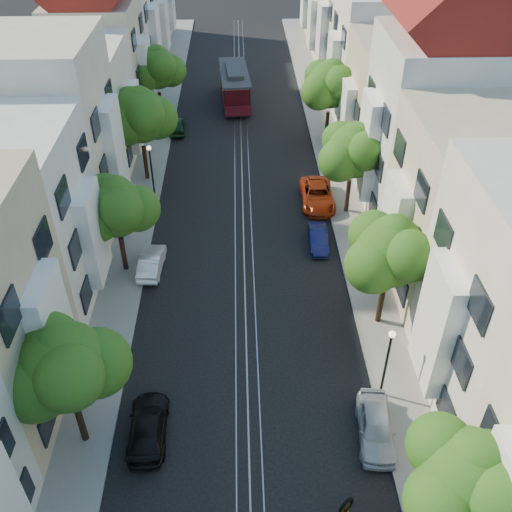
{
  "coord_description": "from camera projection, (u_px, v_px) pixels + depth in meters",
  "views": [
    {
      "loc": [
        -0.16,
        -13.27,
        21.83
      ],
      "look_at": [
        0.66,
        12.25,
        2.2
      ],
      "focal_mm": 40.0,
      "sensor_mm": 36.0,
      "label": 1
    }
  ],
  "objects": [
    {
      "name": "lamp_west",
      "position": [
        151.0,
        165.0,
        39.36
      ],
      "size": [
        0.32,
        0.32,
        4.16
      ],
      "color": "black",
      "rests_on": "ground"
    },
    {
      "name": "tree_w_b",
      "position": [
        117.0,
        209.0,
        32.04
      ],
      "size": [
        4.72,
        3.87,
        6.27
      ],
      "color": "black",
      "rests_on": "ground"
    },
    {
      "name": "sidewalk_west",
      "position": [
        152.0,
        160.0,
        45.79
      ],
      "size": [
        2.5,
        80.0,
        0.12
      ],
      "primitive_type": "cube",
      "color": "gray",
      "rests_on": "ground"
    },
    {
      "name": "tree_e_a",
      "position": [
        469.0,
        479.0,
        18.93
      ],
      "size": [
        4.72,
        3.87,
        6.27
      ],
      "color": "black",
      "rests_on": "ground"
    },
    {
      "name": "tree_w_c",
      "position": [
        140.0,
        117.0,
        40.34
      ],
      "size": [
        5.13,
        4.28,
        7.09
      ],
      "color": "black",
      "rests_on": "ground"
    },
    {
      "name": "rail_left",
      "position": [
        235.0,
        159.0,
        45.99
      ],
      "size": [
        0.06,
        80.0,
        0.02
      ],
      "primitive_type": "cube",
      "color": "gray",
      "rests_on": "ground"
    },
    {
      "name": "tree_w_a",
      "position": [
        66.0,
        368.0,
        22.32
      ],
      "size": [
        4.93,
        4.08,
        6.68
      ],
      "color": "black",
      "rests_on": "ground"
    },
    {
      "name": "rail_slot",
      "position": [
        242.0,
        159.0,
        46.0
      ],
      "size": [
        0.06,
        80.0,
        0.02
      ],
      "primitive_type": "cube",
      "color": "gray",
      "rests_on": "ground"
    },
    {
      "name": "sidewalk_east",
      "position": [
        331.0,
        157.0,
        46.16
      ],
      "size": [
        2.5,
        80.0,
        0.12
      ],
      "primitive_type": "cube",
      "color": "gray",
      "rests_on": "ground"
    },
    {
      "name": "tree_e_b",
      "position": [
        391.0,
        253.0,
        28.23
      ],
      "size": [
        4.93,
        4.08,
        6.68
      ],
      "color": "black",
      "rests_on": "ground"
    },
    {
      "name": "townhouses_east",
      "position": [
        397.0,
        96.0,
        43.08
      ],
      "size": [
        7.75,
        72.0,
        12.0
      ],
      "color": "beige",
      "rests_on": "ground"
    },
    {
      "name": "tree_e_d",
      "position": [
        331.0,
        86.0,
        45.58
      ],
      "size": [
        5.01,
        4.16,
        6.85
      ],
      "color": "black",
      "rests_on": "ground"
    },
    {
      "name": "ground",
      "position": [
        242.0,
        159.0,
        46.01
      ],
      "size": [
        200.0,
        200.0,
        0.0
      ],
      "primitive_type": "plane",
      "color": "black",
      "rests_on": "ground"
    },
    {
      "name": "parked_car_e_mid",
      "position": [
        318.0,
        239.0,
        36.36
      ],
      "size": [
        1.25,
        3.32,
        1.08
      ],
      "primitive_type": "imported",
      "rotation": [
        0.0,
        0.0,
        -0.03
      ],
      "color": "#0E1347",
      "rests_on": "ground"
    },
    {
      "name": "parked_car_w_near",
      "position": [
        148.0,
        426.0,
        25.08
      ],
      "size": [
        1.77,
        4.12,
        1.18
      ],
      "primitive_type": "imported",
      "rotation": [
        0.0,
        0.0,
        3.17
      ],
      "color": "black",
      "rests_on": "ground"
    },
    {
      "name": "lane_line",
      "position": [
        242.0,
        159.0,
        46.01
      ],
      "size": [
        0.08,
        80.0,
        0.01
      ],
      "primitive_type": "cube",
      "color": "tan",
      "rests_on": "ground"
    },
    {
      "name": "townhouses_west",
      "position": [
        82.0,
        101.0,
        42.55
      ],
      "size": [
        7.75,
        72.0,
        11.76
      ],
      "color": "silver",
      "rests_on": "ground"
    },
    {
      "name": "lamp_east",
      "position": [
        388.0,
        355.0,
        25.42
      ],
      "size": [
        0.32,
        0.32,
        4.16
      ],
      "color": "black",
      "rests_on": "ground"
    },
    {
      "name": "parked_car_w_far",
      "position": [
        177.0,
        126.0,
        49.63
      ],
      "size": [
        1.76,
        3.65,
        1.2
      ],
      "primitive_type": "imported",
      "rotation": [
        0.0,
        0.0,
        3.24
      ],
      "color": "#153517",
      "rests_on": "ground"
    },
    {
      "name": "parked_car_w_mid",
      "position": [
        152.0,
        262.0,
        34.36
      ],
      "size": [
        1.46,
        3.65,
        1.18
      ],
      "primitive_type": "imported",
      "rotation": [
        0.0,
        0.0,
        3.08
      ],
      "color": "silver",
      "rests_on": "ground"
    },
    {
      "name": "rail_right",
      "position": [
        248.0,
        159.0,
        46.02
      ],
      "size": [
        0.06,
        80.0,
        0.02
      ],
      "primitive_type": "cube",
      "color": "gray",
      "rests_on": "ground"
    },
    {
      "name": "tree_e_c",
      "position": [
        354.0,
        152.0,
        37.03
      ],
      "size": [
        4.84,
        3.99,
        6.52
      ],
      "color": "black",
      "rests_on": "ground"
    },
    {
      "name": "parked_car_e_near",
      "position": [
        376.0,
        427.0,
        24.99
      ],
      "size": [
        1.9,
        4.0,
        1.32
      ],
      "primitive_type": "imported",
      "rotation": [
        0.0,
        0.0,
        -0.09
      ],
      "color": "#A9AEB6",
      "rests_on": "ground"
    },
    {
      "name": "cable_car",
      "position": [
        235.0,
        84.0,
        53.94
      ],
      "size": [
        3.1,
        8.29,
        3.13
      ],
      "rotation": [
        0.0,
        0.0,
        0.07
      ],
      "color": "black",
      "rests_on": "ground"
    },
    {
      "name": "tree_w_d",
      "position": [
        157.0,
        69.0,
        49.35
      ],
      "size": [
        4.84,
        3.99,
        6.52
      ],
      "color": "black",
      "rests_on": "ground"
    },
    {
      "name": "parked_car_e_far",
      "position": [
        317.0,
        195.0,
        40.29
      ],
      "size": [
        2.32,
        4.89,
        1.35
      ],
      "primitive_type": "imported",
      "rotation": [
        0.0,
        0.0,
        -0.02
      ],
      "color": "maroon",
      "rests_on": "ground"
    }
  ]
}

